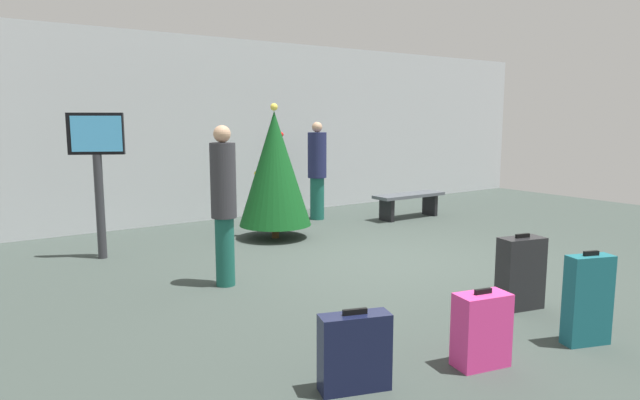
{
  "coord_description": "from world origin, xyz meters",
  "views": [
    {
      "loc": [
        -4.98,
        -5.55,
        1.95
      ],
      "look_at": [
        -0.95,
        0.27,
        0.9
      ],
      "focal_mm": 31.2,
      "sensor_mm": 36.0,
      "label": 1
    }
  ],
  "objects_px": {
    "traveller_0": "(224,201)",
    "traveller_1": "(317,168)",
    "waiting_bench": "(409,200)",
    "suitcase_0": "(355,352)",
    "suitcase_2": "(521,273)",
    "suitcase_1": "(588,300)",
    "suitcase_3": "(481,330)",
    "flight_info_kiosk": "(97,160)",
    "holiday_tree": "(275,169)"
  },
  "relations": [
    {
      "from": "traveller_0",
      "to": "traveller_1",
      "type": "distance_m",
      "value": 4.44
    },
    {
      "from": "waiting_bench",
      "to": "suitcase_0",
      "type": "distance_m",
      "value": 7.14
    },
    {
      "from": "suitcase_2",
      "to": "suitcase_1",
      "type": "bearing_deg",
      "value": -109.37
    },
    {
      "from": "traveller_1",
      "to": "suitcase_0",
      "type": "relative_size",
      "value": 3.09
    },
    {
      "from": "waiting_bench",
      "to": "suitcase_3",
      "type": "height_order",
      "value": "suitcase_3"
    },
    {
      "from": "waiting_bench",
      "to": "suitcase_1",
      "type": "height_order",
      "value": "suitcase_1"
    },
    {
      "from": "traveller_0",
      "to": "suitcase_1",
      "type": "relative_size",
      "value": 2.26
    },
    {
      "from": "flight_info_kiosk",
      "to": "traveller_0",
      "type": "height_order",
      "value": "flight_info_kiosk"
    },
    {
      "from": "waiting_bench",
      "to": "suitcase_1",
      "type": "bearing_deg",
      "value": -119.49
    },
    {
      "from": "suitcase_2",
      "to": "suitcase_3",
      "type": "relative_size",
      "value": 1.24
    },
    {
      "from": "holiday_tree",
      "to": "traveller_0",
      "type": "height_order",
      "value": "holiday_tree"
    },
    {
      "from": "waiting_bench",
      "to": "suitcase_2",
      "type": "xyz_separation_m",
      "value": [
        -2.72,
        -4.48,
        0.01
      ]
    },
    {
      "from": "flight_info_kiosk",
      "to": "suitcase_2",
      "type": "height_order",
      "value": "flight_info_kiosk"
    },
    {
      "from": "suitcase_1",
      "to": "suitcase_2",
      "type": "distance_m",
      "value": 0.95
    },
    {
      "from": "flight_info_kiosk",
      "to": "suitcase_0",
      "type": "distance_m",
      "value": 5.16
    },
    {
      "from": "traveller_1",
      "to": "suitcase_1",
      "type": "bearing_deg",
      "value": -103.29
    },
    {
      "from": "waiting_bench",
      "to": "traveller_1",
      "type": "height_order",
      "value": "traveller_1"
    },
    {
      "from": "suitcase_2",
      "to": "suitcase_3",
      "type": "bearing_deg",
      "value": -154.96
    },
    {
      "from": "flight_info_kiosk",
      "to": "waiting_bench",
      "type": "xyz_separation_m",
      "value": [
        5.74,
        -0.13,
        -1.01
      ]
    },
    {
      "from": "flight_info_kiosk",
      "to": "holiday_tree",
      "type": "bearing_deg",
      "value": -4.64
    },
    {
      "from": "waiting_bench",
      "to": "traveller_0",
      "type": "bearing_deg",
      "value": -157.43
    },
    {
      "from": "flight_info_kiosk",
      "to": "waiting_bench",
      "type": "bearing_deg",
      "value": -1.28
    },
    {
      "from": "holiday_tree",
      "to": "suitcase_3",
      "type": "xyz_separation_m",
      "value": [
        -1.06,
        -5.05,
        -0.84
      ]
    },
    {
      "from": "suitcase_1",
      "to": "traveller_0",
      "type": "bearing_deg",
      "value": 118.71
    },
    {
      "from": "flight_info_kiosk",
      "to": "waiting_bench",
      "type": "distance_m",
      "value": 5.83
    },
    {
      "from": "holiday_tree",
      "to": "waiting_bench",
      "type": "distance_m",
      "value": 3.17
    },
    {
      "from": "flight_info_kiosk",
      "to": "suitcase_2",
      "type": "xyz_separation_m",
      "value": [
        3.02,
        -4.61,
        -1.0
      ]
    },
    {
      "from": "waiting_bench",
      "to": "traveller_0",
      "type": "distance_m",
      "value": 5.32
    },
    {
      "from": "waiting_bench",
      "to": "flight_info_kiosk",
      "type": "bearing_deg",
      "value": 178.72
    },
    {
      "from": "traveller_1",
      "to": "suitcase_0",
      "type": "distance_m",
      "value": 6.9
    },
    {
      "from": "waiting_bench",
      "to": "suitcase_3",
      "type": "relative_size",
      "value": 2.45
    },
    {
      "from": "suitcase_0",
      "to": "suitcase_2",
      "type": "distance_m",
      "value": 2.51
    },
    {
      "from": "waiting_bench",
      "to": "suitcase_2",
      "type": "bearing_deg",
      "value": -121.31
    },
    {
      "from": "suitcase_0",
      "to": "suitcase_3",
      "type": "height_order",
      "value": "suitcase_3"
    },
    {
      "from": "traveller_0",
      "to": "holiday_tree",
      "type": "bearing_deg",
      "value": 47.09
    },
    {
      "from": "waiting_bench",
      "to": "suitcase_0",
      "type": "bearing_deg",
      "value": -136.82
    },
    {
      "from": "waiting_bench",
      "to": "suitcase_0",
      "type": "xyz_separation_m",
      "value": [
        -5.2,
        -4.88,
        -0.08
      ]
    },
    {
      "from": "holiday_tree",
      "to": "suitcase_3",
      "type": "relative_size",
      "value": 3.46
    },
    {
      "from": "suitcase_0",
      "to": "suitcase_1",
      "type": "xyz_separation_m",
      "value": [
        2.16,
        -0.49,
        0.11
      ]
    },
    {
      "from": "suitcase_0",
      "to": "flight_info_kiosk",
      "type": "bearing_deg",
      "value": 96.12
    },
    {
      "from": "waiting_bench",
      "to": "suitcase_3",
      "type": "bearing_deg",
      "value": -128.83
    },
    {
      "from": "holiday_tree",
      "to": "traveller_1",
      "type": "relative_size",
      "value": 1.16
    },
    {
      "from": "flight_info_kiosk",
      "to": "traveller_1",
      "type": "relative_size",
      "value": 1.08
    },
    {
      "from": "traveller_1",
      "to": "flight_info_kiosk",
      "type": "bearing_deg",
      "value": -169.24
    },
    {
      "from": "flight_info_kiosk",
      "to": "traveller_0",
      "type": "relative_size",
      "value": 1.08
    },
    {
      "from": "holiday_tree",
      "to": "suitcase_0",
      "type": "distance_m",
      "value": 5.32
    },
    {
      "from": "traveller_1",
      "to": "traveller_0",
      "type": "bearing_deg",
      "value": -138.4
    },
    {
      "from": "holiday_tree",
      "to": "suitcase_2",
      "type": "height_order",
      "value": "holiday_tree"
    },
    {
      "from": "traveller_1",
      "to": "suitcase_0",
      "type": "height_order",
      "value": "traveller_1"
    },
    {
      "from": "traveller_0",
      "to": "suitcase_2",
      "type": "xyz_separation_m",
      "value": [
        2.15,
        -2.46,
        -0.63
      ]
    }
  ]
}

